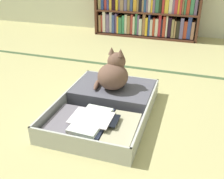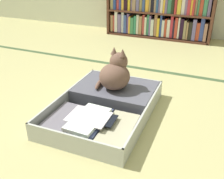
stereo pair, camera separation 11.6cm
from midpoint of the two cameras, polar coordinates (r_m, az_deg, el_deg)
The scene contains 5 objects.
ground_plane at distance 1.57m, azimuth -9.42°, elevation -9.70°, with size 10.00×10.00×0.00m, color tan.
tatami_border at distance 2.47m, azimuth 2.31°, elevation 4.94°, with size 4.80×0.05×0.00m.
bookshelf at distance 3.43m, azimuth 6.82°, elevation 18.71°, with size 1.31×0.30×0.91m.
open_suitcase at distance 1.74m, azimuth -3.02°, elevation -3.38°, with size 0.58×0.83×0.12m.
black_cat at distance 1.77m, azimuth -1.50°, elevation 3.42°, with size 0.27×0.25×0.28m.
Camera 1 is at (0.58, -1.11, 0.93)m, focal length 41.93 mm.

